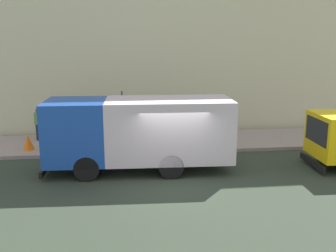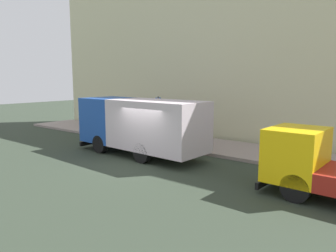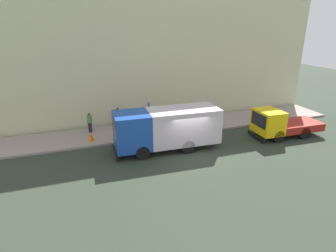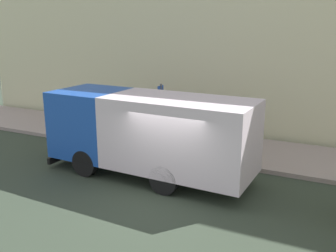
{
  "view_description": "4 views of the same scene",
  "coord_description": "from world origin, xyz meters",
  "px_view_note": "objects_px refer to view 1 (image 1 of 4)",
  "views": [
    {
      "loc": [
        -13.32,
        1.75,
        5.05
      ],
      "look_at": [
        0.92,
        0.11,
        1.78
      ],
      "focal_mm": 40.94,
      "sensor_mm": 36.0,
      "label": 1
    },
    {
      "loc": [
        -10.36,
        -9.63,
        3.81
      ],
      "look_at": [
        1.41,
        -0.3,
        1.58
      ],
      "focal_mm": 34.05,
      "sensor_mm": 36.0,
      "label": 2
    },
    {
      "loc": [
        -15.54,
        6.88,
        8.22
      ],
      "look_at": [
        1.06,
        1.14,
        1.7
      ],
      "focal_mm": 29.78,
      "sensor_mm": 36.0,
      "label": 3
    },
    {
      "loc": [
        -9.5,
        -4.67,
        5.0
      ],
      "look_at": [
        1.79,
        0.84,
        1.64
      ],
      "focal_mm": 40.22,
      "sensor_mm": 36.0,
      "label": 4
    }
  ],
  "objects_px": {
    "large_utility_truck": "(139,130)",
    "traffic_cone_orange": "(28,142)",
    "pedestrian_walking": "(87,120)",
    "street_sign_post": "(122,116)",
    "pedestrian_standing": "(38,124)",
    "pedestrian_third": "(84,129)"
  },
  "relations": [
    {
      "from": "pedestrian_third",
      "to": "traffic_cone_orange",
      "type": "bearing_deg",
      "value": 81.19
    },
    {
      "from": "large_utility_truck",
      "to": "pedestrian_third",
      "type": "relative_size",
      "value": 4.11
    },
    {
      "from": "large_utility_truck",
      "to": "pedestrian_third",
      "type": "height_order",
      "value": "large_utility_truck"
    },
    {
      "from": "pedestrian_walking",
      "to": "traffic_cone_orange",
      "type": "xyz_separation_m",
      "value": [
        -2.31,
        2.41,
        -0.5
      ]
    },
    {
      "from": "pedestrian_walking",
      "to": "pedestrian_third",
      "type": "xyz_separation_m",
      "value": [
        -2.47,
        -0.08,
        0.09
      ]
    },
    {
      "from": "large_utility_truck",
      "to": "traffic_cone_orange",
      "type": "distance_m",
      "value": 5.76
    },
    {
      "from": "pedestrian_walking",
      "to": "pedestrian_third",
      "type": "relative_size",
      "value": 0.92
    },
    {
      "from": "pedestrian_walking",
      "to": "street_sign_post",
      "type": "distance_m",
      "value": 3.58
    },
    {
      "from": "large_utility_truck",
      "to": "traffic_cone_orange",
      "type": "height_order",
      "value": "large_utility_truck"
    },
    {
      "from": "pedestrian_third",
      "to": "street_sign_post",
      "type": "relative_size",
      "value": 0.66
    },
    {
      "from": "pedestrian_walking",
      "to": "pedestrian_third",
      "type": "distance_m",
      "value": 2.48
    },
    {
      "from": "traffic_cone_orange",
      "to": "pedestrian_third",
      "type": "bearing_deg",
      "value": -93.68
    },
    {
      "from": "pedestrian_walking",
      "to": "pedestrian_standing",
      "type": "bearing_deg",
      "value": -140.59
    },
    {
      "from": "pedestrian_standing",
      "to": "street_sign_post",
      "type": "height_order",
      "value": "street_sign_post"
    },
    {
      "from": "large_utility_truck",
      "to": "pedestrian_third",
      "type": "bearing_deg",
      "value": 43.58
    },
    {
      "from": "pedestrian_standing",
      "to": "pedestrian_third",
      "type": "distance_m",
      "value": 3.04
    },
    {
      "from": "large_utility_truck",
      "to": "pedestrian_standing",
      "type": "height_order",
      "value": "large_utility_truck"
    },
    {
      "from": "traffic_cone_orange",
      "to": "street_sign_post",
      "type": "xyz_separation_m",
      "value": [
        -0.68,
        -4.24,
        1.24
      ]
    },
    {
      "from": "pedestrian_walking",
      "to": "traffic_cone_orange",
      "type": "bearing_deg",
      "value": -111.07
    },
    {
      "from": "large_utility_truck",
      "to": "pedestrian_third",
      "type": "distance_m",
      "value": 3.64
    },
    {
      "from": "pedestrian_third",
      "to": "street_sign_post",
      "type": "bearing_deg",
      "value": -111.67
    },
    {
      "from": "pedestrian_standing",
      "to": "pedestrian_third",
      "type": "xyz_separation_m",
      "value": [
        -1.89,
        -2.38,
        0.11
      ]
    }
  ]
}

